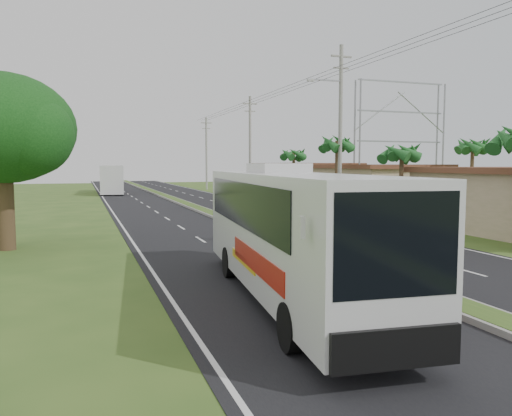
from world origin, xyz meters
name	(u,v)px	position (x,y,z in m)	size (l,w,h in m)	color
ground	(377,279)	(0.00, 0.00, 0.00)	(180.00, 180.00, 0.00)	#36551F
road_asphalt	(217,217)	(0.00, 20.00, 0.01)	(14.00, 160.00, 0.02)	black
median_strip	(217,216)	(0.00, 20.00, 0.10)	(1.20, 160.00, 0.18)	gray
lane_edge_left	(118,221)	(-6.70, 20.00, 0.00)	(0.12, 160.00, 0.01)	silver
lane_edge_right	(304,214)	(6.70, 20.00, 0.00)	(0.12, 160.00, 0.01)	silver
shop_mid	(375,186)	(14.00, 22.00, 1.86)	(7.60, 10.60, 3.67)	tan
shop_far	(304,180)	(14.00, 36.00, 1.93)	(8.60, 11.60, 3.82)	tan
palm_verge_b	(402,153)	(9.40, 12.00, 4.36)	(2.40, 2.40, 5.05)	#473321
palm_verge_c	(337,145)	(8.80, 19.00, 5.12)	(2.40, 2.40, 5.85)	#473321
palm_verge_d	(294,155)	(9.30, 28.00, 4.55)	(2.40, 2.40, 5.25)	#473321
palm_behind_shop	(473,147)	(17.50, 15.00, 4.93)	(2.40, 2.40, 5.65)	#473321
shade_tree	(0,132)	(-12.11, 10.02, 5.03)	(6.30, 6.00, 7.54)	#473321
utility_pole_b	(340,128)	(8.47, 18.00, 6.26)	(3.20, 0.28, 12.00)	gray
utility_pole_c	(250,146)	(8.50, 38.00, 5.67)	(1.60, 0.28, 11.00)	gray
utility_pole_d	(206,152)	(8.50, 58.00, 5.42)	(1.60, 0.28, 10.50)	gray
billboard_lattice	(400,134)	(22.00, 30.00, 6.82)	(10.18, 1.18, 12.07)	gray
coach_bus_main	(288,225)	(-3.68, -1.33, 2.04)	(3.54, 11.63, 3.70)	silver
coach_bus_far	(112,177)	(-5.20, 52.49, 2.01)	(3.40, 12.32, 3.55)	silver
motorcyclist	(247,224)	(-1.61, 8.45, 0.89)	(2.06, 1.29, 2.48)	black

